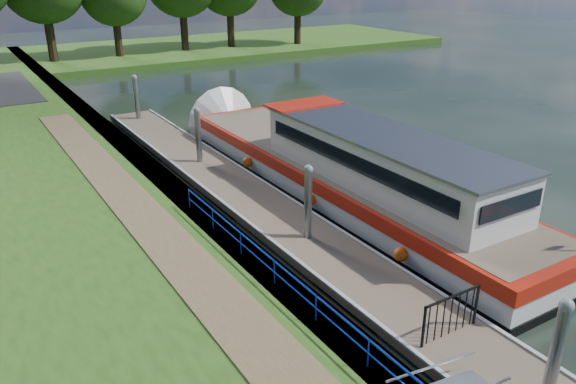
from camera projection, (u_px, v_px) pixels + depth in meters
bank_edge at (166, 190)px, 22.70m from camera, size 1.10×90.00×0.78m
far_bank at (174, 50)px, 58.90m from camera, size 60.00×18.00×0.60m
footpath at (190, 267)px, 16.13m from camera, size 1.60×40.00×0.05m
blue_fence at (341, 323)px, 12.81m from camera, size 0.04×18.04×0.72m
pontoon at (245, 198)px, 22.44m from camera, size 2.50×30.00×0.56m
mooring_piles at (245, 172)px, 22.02m from camera, size 0.30×27.30×3.55m
gate_panel at (452, 309)px, 13.58m from camera, size 1.85×0.05×1.15m
barge at (334, 168)px, 23.05m from camera, size 4.36×21.15×4.78m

